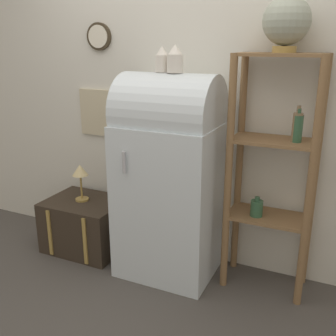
# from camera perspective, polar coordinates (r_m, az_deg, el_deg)

# --- Properties ---
(ground_plane) EXTENTS (12.00, 12.00, 0.00)m
(ground_plane) POSITION_cam_1_polar(r_m,az_deg,el_deg) (3.01, -1.98, -16.66)
(ground_plane) COLOR #4C4742
(wall_back) EXTENTS (7.00, 0.09, 2.70)m
(wall_back) POSITION_cam_1_polar(r_m,az_deg,el_deg) (3.03, 2.64, 11.10)
(wall_back) COLOR silver
(wall_back) RESTS_ON ground_plane
(refrigerator) EXTENTS (0.70, 0.61, 1.51)m
(refrigerator) POSITION_cam_1_polar(r_m,az_deg,el_deg) (2.87, 0.19, -0.98)
(refrigerator) COLOR silver
(refrigerator) RESTS_ON ground_plane
(suitcase_trunk) EXTENTS (0.63, 0.51, 0.44)m
(suitcase_trunk) POSITION_cam_1_polar(r_m,az_deg,el_deg) (3.46, -11.82, -8.01)
(suitcase_trunk) COLOR #33281E
(suitcase_trunk) RESTS_ON ground_plane
(shelf_unit) EXTENTS (0.57, 0.33, 1.64)m
(shelf_unit) POSITION_cam_1_polar(r_m,az_deg,el_deg) (2.72, 15.04, 0.58)
(shelf_unit) COLOR olive
(shelf_unit) RESTS_ON ground_plane
(globe) EXTENTS (0.29, 0.29, 0.33)m
(globe) POSITION_cam_1_polar(r_m,az_deg,el_deg) (2.63, 16.84, 19.65)
(globe) COLOR #AD8942
(globe) RESTS_ON shelf_unit
(vase_left) EXTENTS (0.09, 0.09, 0.17)m
(vase_left) POSITION_cam_1_polar(r_m,az_deg,el_deg) (2.75, -0.87, 15.41)
(vase_left) COLOR silver
(vase_left) RESTS_ON refrigerator
(vase_center) EXTENTS (0.11, 0.11, 0.18)m
(vase_center) POSITION_cam_1_polar(r_m,az_deg,el_deg) (2.69, 1.04, 15.46)
(vase_center) COLOR silver
(vase_center) RESTS_ON refrigerator
(desk_lamp) EXTENTS (0.13, 0.13, 0.31)m
(desk_lamp) POSITION_cam_1_polar(r_m,az_deg,el_deg) (3.30, -12.61, -0.82)
(desk_lamp) COLOR #AD8942
(desk_lamp) RESTS_ON suitcase_trunk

